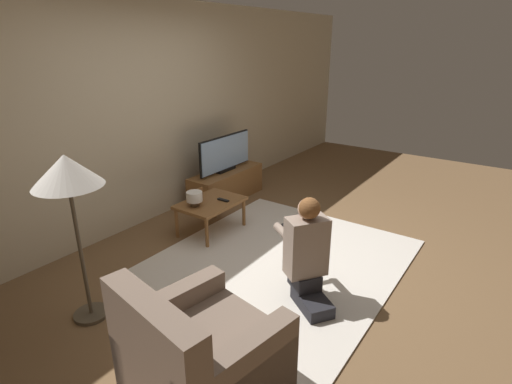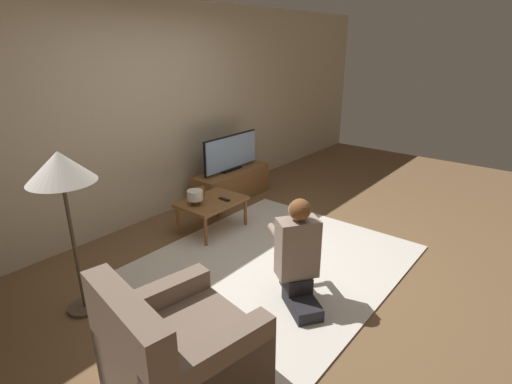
% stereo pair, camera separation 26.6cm
% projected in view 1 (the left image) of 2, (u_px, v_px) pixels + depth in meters
% --- Properties ---
extents(ground_plane, '(10.00, 10.00, 0.00)m').
position_uv_depth(ground_plane, '(279.00, 261.00, 4.11)').
color(ground_plane, brown).
extents(wall_back, '(10.00, 0.06, 2.60)m').
position_uv_depth(wall_back, '(142.00, 116.00, 4.69)').
color(wall_back, beige).
rests_on(wall_back, ground_plane).
extents(rug, '(2.58, 2.26, 0.02)m').
position_uv_depth(rug, '(279.00, 260.00, 4.11)').
color(rug, silver).
rests_on(rug, ground_plane).
extents(tv_stand, '(1.21, 0.40, 0.42)m').
position_uv_depth(tv_stand, '(226.00, 185.00, 5.66)').
color(tv_stand, brown).
rests_on(tv_stand, ground_plane).
extents(tv, '(1.02, 0.08, 0.50)m').
position_uv_depth(tv, '(225.00, 153.00, 5.50)').
color(tv, black).
rests_on(tv, tv_stand).
extents(coffee_table, '(0.75, 0.54, 0.39)m').
position_uv_depth(coffee_table, '(211.00, 205.00, 4.63)').
color(coffee_table, brown).
rests_on(coffee_table, ground_plane).
extents(floor_lamp, '(0.51, 0.51, 1.38)m').
position_uv_depth(floor_lamp, '(67.00, 178.00, 2.88)').
color(floor_lamp, '#4C4233').
rests_on(floor_lamp, ground_plane).
extents(armchair, '(0.95, 0.95, 0.86)m').
position_uv_depth(armchair, '(200.00, 358.00, 2.46)').
color(armchair, '#7A6656').
rests_on(armchair, ground_plane).
extents(person_kneeling, '(0.64, 0.76, 0.95)m').
position_uv_depth(person_kneeling, '(307.00, 252.00, 3.34)').
color(person_kneeling, '#232328').
rests_on(person_kneeling, rug).
extents(picture_frame, '(0.11, 0.01, 0.15)m').
position_uv_depth(picture_frame, '(199.00, 194.00, 4.63)').
color(picture_frame, brown).
rests_on(picture_frame, coffee_table).
extents(table_lamp, '(0.18, 0.18, 0.17)m').
position_uv_depth(table_lamp, '(194.00, 198.00, 4.45)').
color(table_lamp, '#4C3823').
rests_on(table_lamp, coffee_table).
extents(remote, '(0.04, 0.15, 0.02)m').
position_uv_depth(remote, '(223.00, 200.00, 4.63)').
color(remote, black).
rests_on(remote, coffee_table).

